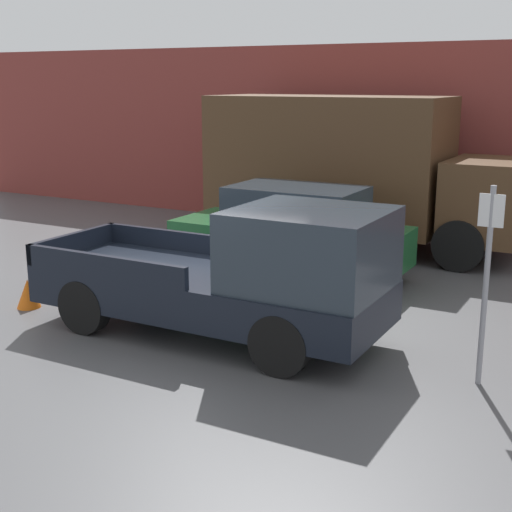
{
  "coord_description": "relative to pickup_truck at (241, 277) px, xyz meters",
  "views": [
    {
      "loc": [
        5.67,
        -8.62,
        3.75
      ],
      "look_at": [
        0.38,
        1.01,
        1.03
      ],
      "focal_mm": 50.0,
      "sensor_mm": 36.0,
      "label": 1
    }
  ],
  "objects": [
    {
      "name": "building_wall",
      "position": [
        -0.68,
        8.6,
        1.34
      ],
      "size": [
        28.0,
        0.15,
        4.62
      ],
      "color": "brown",
      "rests_on": "ground"
    },
    {
      "name": "pickup_truck",
      "position": [
        0.0,
        0.0,
        0.0
      ],
      "size": [
        5.36,
        2.03,
        2.05
      ],
      "color": "black",
      "rests_on": "ground"
    },
    {
      "name": "traffic_cone",
      "position": [
        -3.93,
        -0.39,
        -0.72
      ],
      "size": [
        0.4,
        0.4,
        0.49
      ],
      "color": "orange",
      "rests_on": "ground"
    },
    {
      "name": "newspaper_box",
      "position": [
        -5.23,
        8.27,
        -0.47
      ],
      "size": [
        0.45,
        0.4,
        1.01
      ],
      "color": "red",
      "rests_on": "ground"
    },
    {
      "name": "car",
      "position": [
        -0.88,
        3.49,
        -0.08
      ],
      "size": [
        4.51,
        1.83,
        1.78
      ],
      "color": "#1E592D",
      "rests_on": "ground"
    },
    {
      "name": "delivery_truck",
      "position": [
        -0.94,
        6.52,
        0.85
      ],
      "size": [
        7.04,
        2.34,
        3.4
      ],
      "color": "#4C331E",
      "rests_on": "ground"
    },
    {
      "name": "parking_sign",
      "position": [
        3.42,
        0.08,
        0.45
      ],
      "size": [
        0.3,
        0.07,
        2.53
      ],
      "color": "gray",
      "rests_on": "ground"
    },
    {
      "name": "ground_plane",
      "position": [
        -0.68,
        -0.01,
        -0.97
      ],
      "size": [
        60.0,
        60.0,
        0.0
      ],
      "primitive_type": "plane",
      "color": "#4C4C4F"
    }
  ]
}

